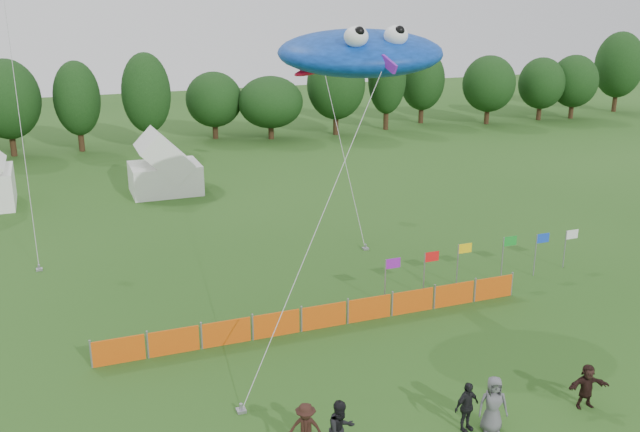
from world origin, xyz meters
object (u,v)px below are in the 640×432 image
object	(u,v)px
spectator_e	(493,405)
spectator_f	(587,386)
tent_right	(165,169)
spectator_b	(341,431)
stingray_kite	(357,52)
barrier_fence	(324,316)
spectator_c	(306,429)
spectator_d	(467,407)

from	to	relation	value
spectator_e	spectator_f	xyz separation A→B (m)	(3.61, 0.05, -0.17)
tent_right	spectator_b	bearing A→B (deg)	-89.96
stingray_kite	spectator_e	bearing A→B (deg)	-93.09
spectator_b	spectator_f	bearing A→B (deg)	-16.68
spectator_b	stingray_kite	bearing A→B (deg)	50.47
spectator_b	spectator_e	distance (m)	4.88
tent_right	spectator_f	distance (m)	32.02
barrier_fence	spectator_b	distance (m)	8.45
tent_right	spectator_e	world-z (taller)	tent_right
spectator_c	spectator_f	world-z (taller)	spectator_c
spectator_e	spectator_f	distance (m)	3.62
tent_right	spectator_b	xyz separation A→B (m)	(0.02, -30.53, -0.68)
spectator_c	spectator_d	bearing A→B (deg)	21.45
barrier_fence	spectator_e	distance (m)	8.72
barrier_fence	stingray_kite	bearing A→B (deg)	52.27
spectator_d	spectator_e	world-z (taller)	spectator_e
tent_right	stingray_kite	world-z (taller)	stingray_kite
tent_right	spectator_b	distance (m)	30.54
spectator_e	stingray_kite	distance (m)	15.51
tent_right	barrier_fence	distance (m)	22.68
spectator_f	spectator_e	bearing A→B (deg)	-169.27
barrier_fence	spectator_c	size ratio (longest dim) A/B	10.87
tent_right	spectator_b	world-z (taller)	tent_right
spectator_c	tent_right	bearing A→B (deg)	117.37
spectator_c	stingray_kite	size ratio (longest dim) A/B	0.10
barrier_fence	stingray_kite	size ratio (longest dim) A/B	1.04
stingray_kite	spectator_f	bearing A→B (deg)	-76.33
spectator_e	barrier_fence	bearing A→B (deg)	125.23
barrier_fence	spectator_c	world-z (taller)	spectator_c
spectator_d	tent_right	bearing A→B (deg)	84.23
spectator_c	spectator_f	size ratio (longest dim) A/B	1.08
tent_right	spectator_f	xyz separation A→B (m)	(8.50, -30.86, -0.87)
spectator_c	spectator_d	size ratio (longest dim) A/B	1.01
spectator_c	spectator_d	world-z (taller)	spectator_c
stingray_kite	spectator_b	bearing A→B (deg)	-115.06
spectator_e	spectator_d	bearing A→B (deg)	175.67
spectator_b	spectator_c	distance (m)	1.06
spectator_e	spectator_b	bearing A→B (deg)	-164.29
tent_right	barrier_fence	size ratio (longest dim) A/B	0.26
spectator_d	spectator_f	xyz separation A→B (m)	(4.33, -0.28, -0.06)
spectator_c	spectator_d	xyz separation A→B (m)	(5.00, -0.66, -0.00)
spectator_d	spectator_b	bearing A→B (deg)	165.80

